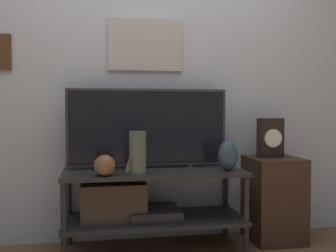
# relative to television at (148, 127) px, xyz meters

# --- Properties ---
(wall_back) EXTENTS (6.40, 0.08, 2.70)m
(wall_back) POSITION_rel_television_xyz_m (0.03, 0.19, 0.47)
(wall_back) COLOR #B2BCC6
(wall_back) RESTS_ON ground_plane
(media_console) EXTENTS (1.29, 0.51, 0.58)m
(media_console) POSITION_rel_television_xyz_m (-0.08, -0.11, -0.52)
(media_console) COLOR #232326
(media_console) RESTS_ON ground_plane
(television) EXTENTS (1.19, 0.05, 0.59)m
(television) POSITION_rel_television_xyz_m (0.00, 0.00, 0.00)
(television) COLOR #333338
(television) RESTS_ON media_console
(vase_tall_ceramic) EXTENTS (0.11, 0.11, 0.29)m
(vase_tall_ceramic) POSITION_rel_television_xyz_m (-0.10, -0.27, -0.16)
(vase_tall_ceramic) COLOR #4C5647
(vase_tall_ceramic) RESTS_ON media_console
(vase_round_glass) EXTENTS (0.14, 0.14, 0.14)m
(vase_round_glass) POSITION_rel_television_xyz_m (-0.32, -0.30, -0.23)
(vase_round_glass) COLOR brown
(vase_round_glass) RESTS_ON media_console
(vase_urn_stoneware) EXTENTS (0.14, 0.12, 0.22)m
(vase_urn_stoneware) POSITION_rel_television_xyz_m (0.54, -0.24, -0.20)
(vase_urn_stoneware) COLOR #2D4251
(vase_urn_stoneware) RESTS_ON media_console
(vase_slim_bronze) EXTENTS (0.10, 0.10, 0.17)m
(vase_slim_bronze) POSITION_rel_television_xyz_m (-0.13, -0.13, -0.22)
(vase_slim_bronze) COLOR tan
(vase_slim_bronze) RESTS_ON media_console
(side_table) EXTENTS (0.38, 0.42, 0.65)m
(side_table) POSITION_rel_television_xyz_m (0.97, -0.06, -0.56)
(side_table) COLOR #382319
(side_table) RESTS_ON ground_plane
(mantel_clock) EXTENTS (0.18, 0.11, 0.30)m
(mantel_clock) POSITION_rel_television_xyz_m (0.95, -0.04, -0.09)
(mantel_clock) COLOR black
(mantel_clock) RESTS_ON side_table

